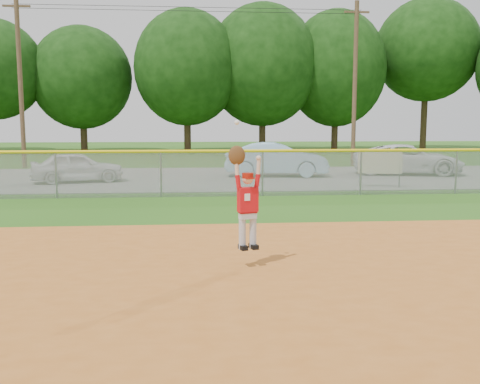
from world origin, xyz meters
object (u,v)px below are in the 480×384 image
object	(u,v)px
car_white_a	(77,167)
ballplayer	(246,198)
car_white_b	(408,159)
sponsor_sign	(380,163)
car_blue	(276,159)

from	to	relation	value
car_white_a	ballplayer	bearing A→B (deg)	-171.93
car_white_a	car_white_b	bearing A→B (deg)	-96.55
car_white_a	car_white_b	world-z (taller)	car_white_b
car_white_b	car_white_a	bearing A→B (deg)	112.76
sponsor_sign	car_white_a	bearing A→B (deg)	166.95
car_white_b	ballplayer	xyz separation A→B (m)	(-9.03, -15.39, 0.47)
car_white_a	car_blue	xyz separation A→B (m)	(8.38, 1.70, 0.14)
car_white_a	car_blue	world-z (taller)	car_blue
ballplayer	car_white_a	bearing A→B (deg)	112.68
car_white_b	ballplayer	size ratio (longest dim) A/B	2.33
car_blue	sponsor_sign	world-z (taller)	car_blue
car_white_a	ballplayer	world-z (taller)	ballplayer
car_white_a	sponsor_sign	xyz separation A→B (m)	(11.60, -2.69, 0.30)
ballplayer	car_blue	bearing A→B (deg)	79.40
car_white_a	car_white_b	xyz separation A→B (m)	(14.60, 2.07, 0.08)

